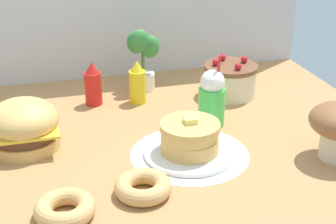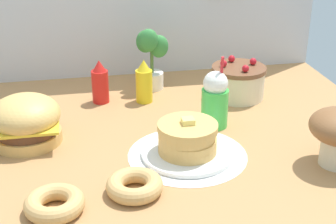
% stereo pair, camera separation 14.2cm
% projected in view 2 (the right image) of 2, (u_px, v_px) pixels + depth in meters
% --- Properties ---
extents(ground_plane, '(2.09, 1.73, 0.02)m').
position_uv_depth(ground_plane, '(160.00, 145.00, 2.08)').
color(ground_plane, '#B27F4C').
extents(doily_mat, '(0.48, 0.48, 0.00)m').
position_uv_depth(doily_mat, '(187.00, 155.00, 1.98)').
color(doily_mat, white).
rests_on(doily_mat, ground_plane).
extents(burger, '(0.29, 0.29, 0.21)m').
position_uv_depth(burger, '(26.00, 121.00, 2.05)').
color(burger, '#DBA859').
rests_on(burger, ground_plane).
extents(pancake_stack, '(0.37, 0.37, 0.16)m').
position_uv_depth(pancake_stack, '(187.00, 141.00, 1.95)').
color(pancake_stack, white).
rests_on(pancake_stack, doily_mat).
extents(layer_cake, '(0.27, 0.27, 0.20)m').
position_uv_depth(layer_cake, '(238.00, 82.00, 2.49)').
color(layer_cake, beige).
rests_on(layer_cake, ground_plane).
extents(ketchup_bottle, '(0.08, 0.08, 0.22)m').
position_uv_depth(ketchup_bottle, '(100.00, 83.00, 2.43)').
color(ketchup_bottle, red).
rests_on(ketchup_bottle, ground_plane).
extents(mustard_bottle, '(0.08, 0.08, 0.22)m').
position_uv_depth(mustard_bottle, '(143.00, 82.00, 2.43)').
color(mustard_bottle, yellow).
rests_on(mustard_bottle, ground_plane).
extents(cream_soda_cup, '(0.12, 0.12, 0.32)m').
position_uv_depth(cream_soda_cup, '(215.00, 100.00, 2.17)').
color(cream_soda_cup, green).
rests_on(cream_soda_cup, ground_plane).
extents(donut_pink_glaze, '(0.20, 0.20, 0.06)m').
position_uv_depth(donut_pink_glaze, '(54.00, 203.00, 1.63)').
color(donut_pink_glaze, tan).
rests_on(donut_pink_glaze, ground_plane).
extents(donut_chocolate, '(0.20, 0.20, 0.06)m').
position_uv_depth(donut_chocolate, '(135.00, 185.00, 1.73)').
color(donut_chocolate, tan).
rests_on(donut_chocolate, ground_plane).
extents(potted_plant, '(0.16, 0.12, 0.33)m').
position_uv_depth(potted_plant, '(151.00, 56.00, 2.56)').
color(potted_plant, white).
rests_on(potted_plant, ground_plane).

